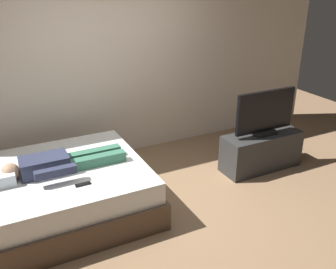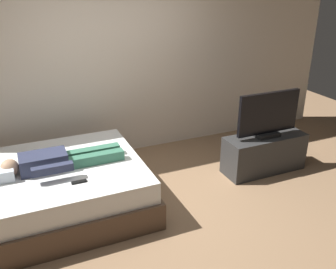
{
  "view_description": "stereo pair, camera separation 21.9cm",
  "coord_description": "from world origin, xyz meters",
  "px_view_note": "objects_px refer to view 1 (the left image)",
  "views": [
    {
      "loc": [
        -1.44,
        -3.03,
        2.42
      ],
      "look_at": [
        0.38,
        0.57,
        0.69
      ],
      "focal_mm": 39.68,
      "sensor_mm": 36.0,
      "label": 1
    },
    {
      "loc": [
        -1.24,
        -3.12,
        2.42
      ],
      "look_at": [
        0.38,
        0.57,
        0.69
      ],
      "focal_mm": 39.68,
      "sensor_mm": 36.0,
      "label": 2
    }
  ],
  "objects_px": {
    "tv": "(265,114)",
    "person": "(58,164)",
    "remote": "(83,184)",
    "tv_stand": "(261,151)",
    "bed": "(58,192)"
  },
  "relations": [
    {
      "from": "bed",
      "to": "person",
      "type": "distance_m",
      "value": 0.36
    },
    {
      "from": "remote",
      "to": "tv_stand",
      "type": "height_order",
      "value": "remote"
    },
    {
      "from": "tv",
      "to": "person",
      "type": "bearing_deg",
      "value": 177.35
    },
    {
      "from": "bed",
      "to": "person",
      "type": "height_order",
      "value": "person"
    },
    {
      "from": "person",
      "to": "tv_stand",
      "type": "distance_m",
      "value": 2.66
    },
    {
      "from": "tv_stand",
      "to": "remote",
      "type": "bearing_deg",
      "value": -173.47
    },
    {
      "from": "bed",
      "to": "remote",
      "type": "bearing_deg",
      "value": -67.43
    },
    {
      "from": "remote",
      "to": "tv_stand",
      "type": "relative_size",
      "value": 0.14
    },
    {
      "from": "bed",
      "to": "tv_stand",
      "type": "distance_m",
      "value": 2.66
    },
    {
      "from": "person",
      "to": "tv",
      "type": "xyz_separation_m",
      "value": [
        2.63,
        -0.12,
        0.16
      ]
    },
    {
      "from": "bed",
      "to": "remote",
      "type": "height_order",
      "value": "remote"
    },
    {
      "from": "bed",
      "to": "tv_stand",
      "type": "xyz_separation_m",
      "value": [
        2.66,
        -0.15,
        -0.01
      ]
    },
    {
      "from": "tv",
      "to": "remote",
      "type": "bearing_deg",
      "value": -173.47
    },
    {
      "from": "bed",
      "to": "remote",
      "type": "relative_size",
      "value": 12.73
    },
    {
      "from": "person",
      "to": "tv_stand",
      "type": "xyz_separation_m",
      "value": [
        2.63,
        -0.12,
        -0.37
      ]
    }
  ]
}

